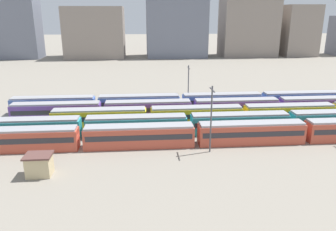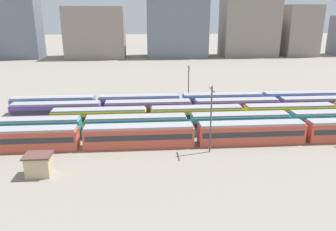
{
  "view_description": "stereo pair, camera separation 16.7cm",
  "coord_description": "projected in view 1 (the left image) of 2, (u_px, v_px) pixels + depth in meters",
  "views": [
    {
      "loc": [
        10.36,
        -50.67,
        21.19
      ],
      "look_at": [
        15.4,
        10.4,
        2.04
      ],
      "focal_mm": 35.01,
      "sensor_mm": 36.0,
      "label": 1
    },
    {
      "loc": [
        10.52,
        -50.68,
        21.19
      ],
      "look_at": [
        15.4,
        10.4,
        2.04
      ],
      "focal_mm": 35.01,
      "sensor_mm": 36.0,
      "label": 2
    }
  ],
  "objects": [
    {
      "name": "distant_building_4",
      "position": [
        298.0,
        31.0,
        169.64
      ],
      "size": [
        16.72,
        17.52,
        25.41
      ],
      "primitive_type": "cube",
      "color": "gray",
      "rests_on": "ground_plane"
    },
    {
      "name": "distant_building_3",
      "position": [
        248.0,
        26.0,
        166.81
      ],
      "size": [
        27.53,
        17.41,
        30.39
      ],
      "primitive_type": "cube",
      "color": "gray",
      "rests_on": "ground_plane"
    },
    {
      "name": "catenary_pole_2",
      "position": [
        211.0,
        116.0,
        50.66
      ],
      "size": [
        0.24,
        3.2,
        10.77
      ],
      "color": "#4C4C51",
      "rests_on": "ground_plane"
    },
    {
      "name": "train_track_2",
      "position": [
        243.0,
        114.0,
        65.42
      ],
      "size": [
        74.7,
        3.06,
        3.75
      ],
      "color": "yellow",
      "rests_on": "ground_plane"
    },
    {
      "name": "distant_building_0",
      "position": [
        14.0,
        7.0,
        155.18
      ],
      "size": [
        21.38,
        13.63,
        48.03
      ],
      "primitive_type": "cube",
      "color": "slate",
      "rests_on": "ground_plane"
    },
    {
      "name": "train_track_3",
      "position": [
        193.0,
        108.0,
        69.63
      ],
      "size": [
        74.7,
        3.06,
        3.75
      ],
      "color": "#6B429E",
      "rests_on": "ground_plane"
    },
    {
      "name": "ground_plane",
      "position": [
        89.0,
        127.0,
        63.6
      ],
      "size": [
        600.0,
        600.0,
        0.0
      ],
      "primitive_type": "plane",
      "color": "gray"
    },
    {
      "name": "distant_building_2",
      "position": [
        176.0,
        28.0,
        164.28
      ],
      "size": [
        29.47,
        20.01,
        27.93
      ],
      "primitive_type": "cube",
      "color": "slate",
      "rests_on": "ground_plane"
    },
    {
      "name": "train_track_0",
      "position": [
        305.0,
        131.0,
        56.13
      ],
      "size": [
        112.5,
        3.06,
        3.75
      ],
      "color": "#BC4C38",
      "rests_on": "ground_plane"
    },
    {
      "name": "distant_building_1",
      "position": [
        95.0,
        32.0,
        161.65
      ],
      "size": [
        28.33,
        21.46,
        24.39
      ],
      "primitive_type": "cube",
      "color": "gray",
      "rests_on": "ground_plane"
    },
    {
      "name": "signal_hut",
      "position": [
        39.0,
        165.0,
        44.43
      ],
      "size": [
        3.6,
        3.0,
        3.04
      ],
      "color": "#C6B284",
      "rests_on": "ground_plane"
    },
    {
      "name": "train_track_1",
      "position": [
        289.0,
        122.0,
        61.04
      ],
      "size": [
        112.5,
        3.06,
        3.75
      ],
      "color": "teal",
      "rests_on": "ground_plane"
    },
    {
      "name": "catenary_pole_1",
      "position": [
        188.0,
        84.0,
        76.22
      ],
      "size": [
        0.24,
        3.2,
        9.84
      ],
      "color": "#4C4C51",
      "rests_on": "ground_plane"
    },
    {
      "name": "train_track_4",
      "position": [
        262.0,
        100.0,
        75.91
      ],
      "size": [
        112.5,
        3.06,
        3.75
      ],
      "color": "#4C70BC",
      "rests_on": "ground_plane"
    }
  ]
}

